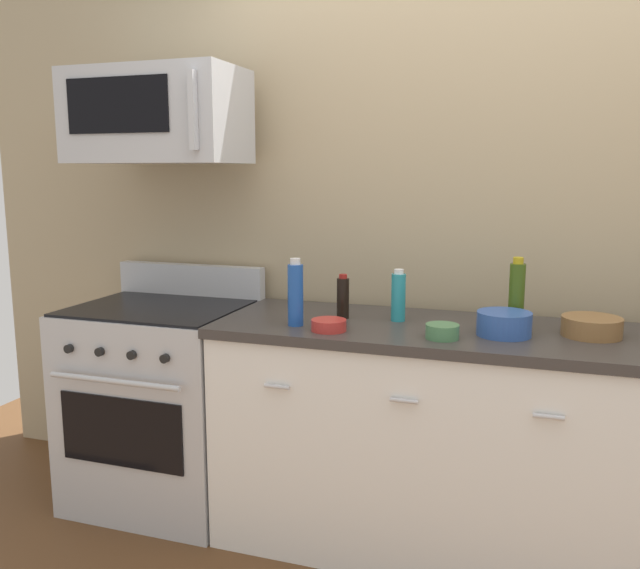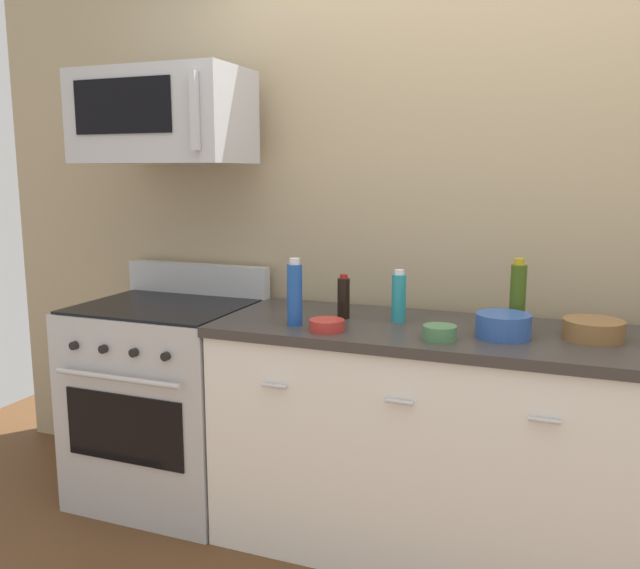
# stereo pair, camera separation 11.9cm
# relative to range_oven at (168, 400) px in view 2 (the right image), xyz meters

# --- Properties ---
(ground_plane) EXTENTS (6.22, 6.22, 0.00)m
(ground_plane) POSITION_rel_range_oven_xyz_m (1.42, -0.00, -0.47)
(ground_plane) COLOR brown
(back_wall) EXTENTS (5.18, 0.10, 2.70)m
(back_wall) POSITION_rel_range_oven_xyz_m (1.42, 0.41, 0.88)
(back_wall) COLOR tan
(back_wall) RESTS_ON ground_plane
(counter_unit) EXTENTS (2.09, 0.66, 0.92)m
(counter_unit) POSITION_rel_range_oven_xyz_m (1.42, -0.00, -0.01)
(counter_unit) COLOR white
(counter_unit) RESTS_ON ground_plane
(range_oven) EXTENTS (0.76, 0.69, 1.07)m
(range_oven) POSITION_rel_range_oven_xyz_m (0.00, 0.00, 0.00)
(range_oven) COLOR #B7BABF
(range_oven) RESTS_ON ground_plane
(microwave) EXTENTS (0.74, 0.44, 0.40)m
(microwave) POSITION_rel_range_oven_xyz_m (0.00, 0.04, 1.28)
(microwave) COLOR #B7BABF
(bottle_soy_sauce_dark) EXTENTS (0.05, 0.05, 0.18)m
(bottle_soy_sauce_dark) POSITION_rel_range_oven_xyz_m (0.85, 0.03, 0.54)
(bottle_soy_sauce_dark) COLOR black
(bottle_soy_sauce_dark) RESTS_ON countertop_slab
(bottle_dish_soap) EXTENTS (0.06, 0.06, 0.21)m
(bottle_dish_soap) POSITION_rel_range_oven_xyz_m (1.08, 0.05, 0.55)
(bottle_dish_soap) COLOR teal
(bottle_dish_soap) RESTS_ON countertop_slab
(bottle_olive_oil) EXTENTS (0.06, 0.06, 0.27)m
(bottle_olive_oil) POSITION_rel_range_oven_xyz_m (1.53, 0.08, 0.58)
(bottle_olive_oil) COLOR #385114
(bottle_olive_oil) RESTS_ON countertop_slab
(bottle_soda_blue) EXTENTS (0.06, 0.06, 0.27)m
(bottle_soda_blue) POSITION_rel_range_oven_xyz_m (0.71, -0.16, 0.58)
(bottle_soda_blue) COLOR #1E4CA5
(bottle_soda_blue) RESTS_ON countertop_slab
(bowl_wooden_salad) EXTENTS (0.21, 0.21, 0.07)m
(bowl_wooden_salad) POSITION_rel_range_oven_xyz_m (1.80, 0.03, 0.49)
(bowl_wooden_salad) COLOR brown
(bowl_wooden_salad) RESTS_ON countertop_slab
(bowl_red_small) EXTENTS (0.13, 0.13, 0.04)m
(bowl_red_small) POSITION_rel_range_oven_xyz_m (0.86, -0.20, 0.47)
(bowl_red_small) COLOR #B72D28
(bowl_red_small) RESTS_ON countertop_slab
(bowl_blue_mixing) EXTENTS (0.20, 0.20, 0.09)m
(bowl_blue_mixing) POSITION_rel_range_oven_xyz_m (1.49, -0.06, 0.50)
(bowl_blue_mixing) COLOR #2D519E
(bowl_blue_mixing) RESTS_ON countertop_slab
(bowl_green_glaze) EXTENTS (0.12, 0.12, 0.05)m
(bowl_green_glaze) POSITION_rel_range_oven_xyz_m (1.29, -0.18, 0.48)
(bowl_green_glaze) COLOR #477A4C
(bowl_green_glaze) RESTS_ON countertop_slab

